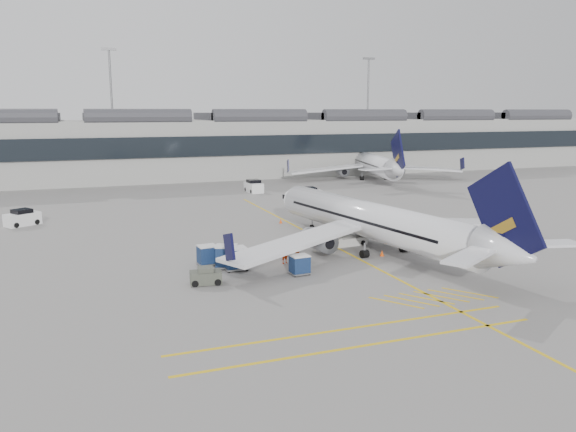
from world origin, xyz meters
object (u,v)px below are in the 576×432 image
object	(u,v)px
airliner_main	(374,222)
belt_loader	(344,239)
ramp_agent_b	(296,249)
pushback_tug	(206,276)
baggage_cart_a	(227,256)
ramp_agent_a	(285,253)

from	to	relation	value
airliner_main	belt_loader	xyz separation A→B (m)	(-1.58, 2.97, -2.14)
ramp_agent_b	pushback_tug	world-z (taller)	ramp_agent_b
ramp_agent_b	baggage_cart_a	bearing A→B (deg)	10.72
belt_loader	baggage_cart_a	bearing A→B (deg)	-169.27
airliner_main	pushback_tug	distance (m)	17.36
baggage_cart_a	ramp_agent_b	world-z (taller)	baggage_cart_a
baggage_cart_a	pushback_tug	size ratio (longest dim) A/B	0.91
airliner_main	pushback_tug	bearing A→B (deg)	-173.40
belt_loader	ramp_agent_a	distance (m)	8.60
baggage_cart_a	ramp_agent_a	world-z (taller)	baggage_cart_a
baggage_cart_a	ramp_agent_a	size ratio (longest dim) A/B	1.19
ramp_agent_b	pushback_tug	xyz separation A→B (m)	(-9.04, -4.59, -0.24)
airliner_main	belt_loader	world-z (taller)	airliner_main
airliner_main	ramp_agent_a	size ratio (longest dim) A/B	18.56
belt_loader	ramp_agent_a	world-z (taller)	belt_loader
belt_loader	baggage_cart_a	distance (m)	13.13
baggage_cart_a	ramp_agent_b	size ratio (longest dim) A/B	1.38
ramp_agent_b	ramp_agent_a	bearing A→B (deg)	41.78
belt_loader	ramp_agent_b	world-z (taller)	belt_loader
airliner_main	ramp_agent_b	xyz separation A→B (m)	(-7.59, 0.11, -1.94)
ramp_agent_a	ramp_agent_b	xyz separation A→B (m)	(1.52, 1.28, -0.13)
belt_loader	pushback_tug	world-z (taller)	belt_loader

